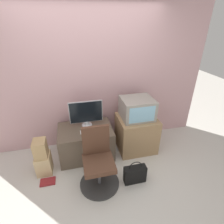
{
  "coord_description": "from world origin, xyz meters",
  "views": [
    {
      "loc": [
        -0.31,
        -1.69,
        2.24
      ],
      "look_at": [
        0.31,
        0.93,
        0.81
      ],
      "focal_mm": 28.0,
      "sensor_mm": 36.0,
      "label": 1
    }
  ],
  "objects_px": {
    "office_chair": "(98,164)",
    "cardboard_box_lower": "(44,164)",
    "keyboard": "(89,131)",
    "handbag": "(135,174)",
    "crt_tv": "(137,108)",
    "main_monitor": "(86,114)",
    "mouse": "(101,129)",
    "book": "(48,182)"
  },
  "relations": [
    {
      "from": "keyboard",
      "to": "crt_tv",
      "type": "distance_m",
      "value": 0.93
    },
    {
      "from": "crt_tv",
      "to": "office_chair",
      "type": "height_order",
      "value": "crt_tv"
    },
    {
      "from": "main_monitor",
      "to": "book",
      "type": "xyz_separation_m",
      "value": [
        -0.71,
        -0.62,
        -0.79
      ]
    },
    {
      "from": "book",
      "to": "office_chair",
      "type": "bearing_deg",
      "value": -11.78
    },
    {
      "from": "main_monitor",
      "to": "book",
      "type": "distance_m",
      "value": 1.23
    },
    {
      "from": "main_monitor",
      "to": "handbag",
      "type": "relative_size",
      "value": 1.45
    },
    {
      "from": "keyboard",
      "to": "mouse",
      "type": "distance_m",
      "value": 0.23
    },
    {
      "from": "main_monitor",
      "to": "cardboard_box_lower",
      "type": "relative_size",
      "value": 1.69
    },
    {
      "from": "mouse",
      "to": "office_chair",
      "type": "bearing_deg",
      "value": -105.29
    },
    {
      "from": "office_chair",
      "to": "cardboard_box_lower",
      "type": "distance_m",
      "value": 0.95
    },
    {
      "from": "mouse",
      "to": "crt_tv",
      "type": "height_order",
      "value": "crt_tv"
    },
    {
      "from": "crt_tv",
      "to": "cardboard_box_lower",
      "type": "distance_m",
      "value": 1.81
    },
    {
      "from": "mouse",
      "to": "handbag",
      "type": "bearing_deg",
      "value": -62.69
    },
    {
      "from": "keyboard",
      "to": "handbag",
      "type": "distance_m",
      "value": 1.02
    },
    {
      "from": "cardboard_box_lower",
      "to": "handbag",
      "type": "xyz_separation_m",
      "value": [
        1.37,
        -0.53,
        -0.02
      ]
    },
    {
      "from": "crt_tv",
      "to": "handbag",
      "type": "relative_size",
      "value": 1.38
    },
    {
      "from": "mouse",
      "to": "keyboard",
      "type": "bearing_deg",
      "value": -174.08
    },
    {
      "from": "cardboard_box_lower",
      "to": "book",
      "type": "height_order",
      "value": "cardboard_box_lower"
    },
    {
      "from": "keyboard",
      "to": "mouse",
      "type": "bearing_deg",
      "value": 5.92
    },
    {
      "from": "office_chair",
      "to": "mouse",
      "type": "bearing_deg",
      "value": 74.71
    },
    {
      "from": "crt_tv",
      "to": "office_chair",
      "type": "relative_size",
      "value": 0.59
    },
    {
      "from": "office_chair",
      "to": "book",
      "type": "distance_m",
      "value": 0.87
    },
    {
      "from": "office_chair",
      "to": "book",
      "type": "relative_size",
      "value": 4.08
    },
    {
      "from": "office_chair",
      "to": "handbag",
      "type": "bearing_deg",
      "value": -13.2
    },
    {
      "from": "book",
      "to": "main_monitor",
      "type": "bearing_deg",
      "value": 41.05
    },
    {
      "from": "crt_tv",
      "to": "office_chair",
      "type": "xyz_separation_m",
      "value": [
        -0.83,
        -0.67,
        -0.49
      ]
    },
    {
      "from": "keyboard",
      "to": "office_chair",
      "type": "relative_size",
      "value": 0.31
    },
    {
      "from": "cardboard_box_lower",
      "to": "keyboard",
      "type": "bearing_deg",
      "value": 12.52
    },
    {
      "from": "crt_tv",
      "to": "cardboard_box_lower",
      "type": "relative_size",
      "value": 1.61
    },
    {
      "from": "keyboard",
      "to": "handbag",
      "type": "bearing_deg",
      "value": -49.53
    },
    {
      "from": "keyboard",
      "to": "crt_tv",
      "type": "relative_size",
      "value": 0.51
    },
    {
      "from": "main_monitor",
      "to": "crt_tv",
      "type": "distance_m",
      "value": 0.9
    },
    {
      "from": "keyboard",
      "to": "handbag",
      "type": "xyz_separation_m",
      "value": [
        0.6,
        -0.7,
        -0.42
      ]
    },
    {
      "from": "main_monitor",
      "to": "crt_tv",
      "type": "xyz_separation_m",
      "value": [
        0.89,
        -0.11,
        0.05
      ]
    },
    {
      "from": "mouse",
      "to": "crt_tv",
      "type": "xyz_separation_m",
      "value": [
        0.66,
        0.07,
        0.28
      ]
    },
    {
      "from": "main_monitor",
      "to": "mouse",
      "type": "xyz_separation_m",
      "value": [
        0.23,
        -0.18,
        -0.23
      ]
    },
    {
      "from": "keyboard",
      "to": "book",
      "type": "bearing_deg",
      "value": -150.06
    },
    {
      "from": "office_chair",
      "to": "cardboard_box_lower",
      "type": "height_order",
      "value": "office_chair"
    },
    {
      "from": "keyboard",
      "to": "office_chair",
      "type": "height_order",
      "value": "office_chair"
    },
    {
      "from": "crt_tv",
      "to": "cardboard_box_lower",
      "type": "xyz_separation_m",
      "value": [
        -1.66,
        -0.27,
        -0.68
      ]
    },
    {
      "from": "keyboard",
      "to": "handbag",
      "type": "relative_size",
      "value": 0.71
    },
    {
      "from": "keyboard",
      "to": "cardboard_box_lower",
      "type": "relative_size",
      "value": 0.83
    }
  ]
}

